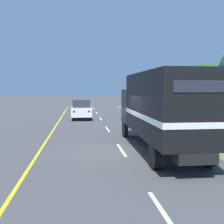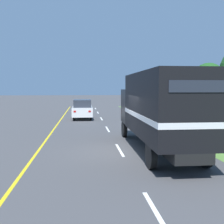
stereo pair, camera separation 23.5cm
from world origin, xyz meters
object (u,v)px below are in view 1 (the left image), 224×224
object	(u,v)px
lead_car_white	(81,109)
delineator_post	(194,130)
horse_trailer_truck	(161,108)
highway_sign	(203,101)
roadside_tree_mid	(207,79)

from	to	relation	value
lead_car_white	delineator_post	world-z (taller)	lead_car_white
horse_trailer_truck	lead_car_white	world-z (taller)	horse_trailer_truck
highway_sign	roadside_tree_mid	world-z (taller)	roadside_tree_mid
roadside_tree_mid	delineator_post	size ratio (longest dim) A/B	5.59
horse_trailer_truck	delineator_post	xyz separation A→B (m)	(2.67, 2.67, -1.45)
horse_trailer_truck	roadside_tree_mid	xyz separation A→B (m)	(8.91, 14.59, 1.74)
delineator_post	highway_sign	bearing A→B (deg)	55.71
lead_car_white	highway_sign	world-z (taller)	highway_sign
highway_sign	delineator_post	size ratio (longest dim) A/B	3.29
highway_sign	delineator_post	bearing A→B (deg)	-124.29
highway_sign	delineator_post	distance (m)	2.81
lead_car_white	roadside_tree_mid	size ratio (longest dim) A/B	0.72
highway_sign	horse_trailer_truck	bearing A→B (deg)	-130.86
roadside_tree_mid	delineator_post	world-z (taller)	roadside_tree_mid
delineator_post	horse_trailer_truck	bearing A→B (deg)	-134.93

